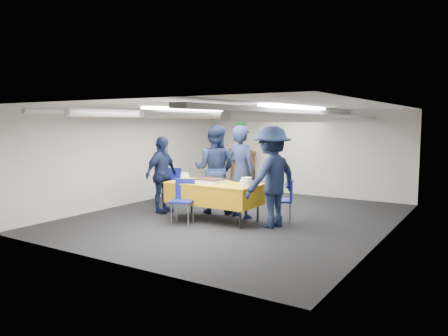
{
  "coord_description": "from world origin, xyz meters",
  "views": [
    {
      "loc": [
        4.6,
        -7.75,
        1.99
      ],
      "look_at": [
        -0.18,
        -0.2,
        1.05
      ],
      "focal_mm": 35.0,
      "sensor_mm": 36.0,
      "label": 1
    }
  ],
  "objects_px": {
    "sheet_cake": "(210,181)",
    "sailor_c": "(162,175)",
    "podium": "(243,170)",
    "chair_near": "(184,196)",
    "chair_left": "(172,182)",
    "sailor_b": "(215,169)",
    "sailor_a": "(241,172)",
    "serving_table": "(214,193)",
    "chair_right": "(286,197)",
    "sailor_d": "(272,177)"
  },
  "relations": [
    {
      "from": "sheet_cake",
      "to": "sailor_c",
      "type": "relative_size",
      "value": 0.32
    },
    {
      "from": "podium",
      "to": "chair_near",
      "type": "relative_size",
      "value": 1.44
    },
    {
      "from": "chair_left",
      "to": "sailor_b",
      "type": "relative_size",
      "value": 0.45
    },
    {
      "from": "sailor_a",
      "to": "podium",
      "type": "bearing_deg",
      "value": -49.24
    },
    {
      "from": "sheet_cake",
      "to": "sailor_c",
      "type": "distance_m",
      "value": 1.34
    },
    {
      "from": "serving_table",
      "to": "chair_right",
      "type": "bearing_deg",
      "value": 22.54
    },
    {
      "from": "chair_right",
      "to": "sailor_c",
      "type": "bearing_deg",
      "value": -169.12
    },
    {
      "from": "chair_left",
      "to": "sailor_b",
      "type": "height_order",
      "value": "sailor_b"
    },
    {
      "from": "chair_left",
      "to": "podium",
      "type": "bearing_deg",
      "value": 78.8
    },
    {
      "from": "sailor_a",
      "to": "sailor_d",
      "type": "relative_size",
      "value": 1.0
    },
    {
      "from": "chair_left",
      "to": "sailor_c",
      "type": "bearing_deg",
      "value": -63.37
    },
    {
      "from": "serving_table",
      "to": "sailor_d",
      "type": "xyz_separation_m",
      "value": [
        1.23,
        0.12,
        0.4
      ]
    },
    {
      "from": "sheet_cake",
      "to": "podium",
      "type": "distance_m",
      "value": 3.81
    },
    {
      "from": "sailor_a",
      "to": "sailor_b",
      "type": "xyz_separation_m",
      "value": [
        -0.72,
        0.09,
        0.0
      ]
    },
    {
      "from": "sailor_c",
      "to": "sailor_d",
      "type": "bearing_deg",
      "value": -89.9
    },
    {
      "from": "sailor_b",
      "to": "sailor_c",
      "type": "height_order",
      "value": "sailor_b"
    },
    {
      "from": "sheet_cake",
      "to": "sailor_d",
      "type": "height_order",
      "value": "sailor_d"
    },
    {
      "from": "chair_near",
      "to": "sailor_b",
      "type": "xyz_separation_m",
      "value": [
        -0.02,
        1.14,
        0.43
      ]
    },
    {
      "from": "sailor_a",
      "to": "serving_table",
      "type": "bearing_deg",
      "value": 70.57
    },
    {
      "from": "chair_near",
      "to": "sailor_a",
      "type": "distance_m",
      "value": 1.34
    },
    {
      "from": "sailor_c",
      "to": "sheet_cake",
      "type": "bearing_deg",
      "value": -95.42
    },
    {
      "from": "chair_left",
      "to": "sailor_a",
      "type": "height_order",
      "value": "sailor_a"
    },
    {
      "from": "chair_near",
      "to": "sheet_cake",
      "type": "bearing_deg",
      "value": 55.69
    },
    {
      "from": "sailor_b",
      "to": "sailor_d",
      "type": "height_order",
      "value": "sailor_b"
    },
    {
      "from": "sailor_c",
      "to": "sailor_d",
      "type": "distance_m",
      "value": 2.63
    },
    {
      "from": "chair_right",
      "to": "sailor_b",
      "type": "distance_m",
      "value": 1.79
    },
    {
      "from": "sailor_c",
      "to": "sailor_d",
      "type": "xyz_separation_m",
      "value": [
        2.63,
        0.1,
        0.12
      ]
    },
    {
      "from": "chair_right",
      "to": "chair_left",
      "type": "relative_size",
      "value": 1.0
    },
    {
      "from": "serving_table",
      "to": "chair_right",
      "type": "relative_size",
      "value": 2.16
    },
    {
      "from": "serving_table",
      "to": "sheet_cake",
      "type": "bearing_deg",
      "value": -141.52
    },
    {
      "from": "chair_near",
      "to": "chair_left",
      "type": "relative_size",
      "value": 1.0
    },
    {
      "from": "sheet_cake",
      "to": "sailor_b",
      "type": "relative_size",
      "value": 0.28
    },
    {
      "from": "serving_table",
      "to": "sailor_c",
      "type": "xyz_separation_m",
      "value": [
        -1.4,
        0.03,
        0.28
      ]
    },
    {
      "from": "chair_left",
      "to": "sailor_a",
      "type": "distance_m",
      "value": 2.27
    },
    {
      "from": "sailor_b",
      "to": "sailor_d",
      "type": "xyz_separation_m",
      "value": [
        1.62,
        -0.51,
        -0.01
      ]
    },
    {
      "from": "podium",
      "to": "sailor_b",
      "type": "relative_size",
      "value": 0.65
    },
    {
      "from": "chair_right",
      "to": "sailor_a",
      "type": "height_order",
      "value": "sailor_a"
    },
    {
      "from": "serving_table",
      "to": "sailor_b",
      "type": "distance_m",
      "value": 0.85
    },
    {
      "from": "sheet_cake",
      "to": "chair_left",
      "type": "distance_m",
      "value": 2.08
    },
    {
      "from": "sailor_d",
      "to": "chair_left",
      "type": "bearing_deg",
      "value": -88.81
    },
    {
      "from": "podium",
      "to": "sheet_cake",
      "type": "bearing_deg",
      "value": -70.15
    },
    {
      "from": "chair_right",
      "to": "chair_left",
      "type": "bearing_deg",
      "value": 172.81
    },
    {
      "from": "podium",
      "to": "chair_right",
      "type": "height_order",
      "value": "podium"
    },
    {
      "from": "chair_right",
      "to": "serving_table",
      "type": "bearing_deg",
      "value": -157.46
    },
    {
      "from": "sailor_d",
      "to": "podium",
      "type": "bearing_deg",
      "value": -126.5
    },
    {
      "from": "serving_table",
      "to": "sailor_a",
      "type": "distance_m",
      "value": 0.75
    },
    {
      "from": "serving_table",
      "to": "sailor_c",
      "type": "relative_size",
      "value": 1.12
    },
    {
      "from": "podium",
      "to": "chair_near",
      "type": "distance_m",
      "value": 4.16
    },
    {
      "from": "chair_near",
      "to": "sailor_a",
      "type": "xyz_separation_m",
      "value": [
        0.7,
        1.06,
        0.43
      ]
    },
    {
      "from": "chair_near",
      "to": "chair_right",
      "type": "bearing_deg",
      "value": 31.89
    }
  ]
}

